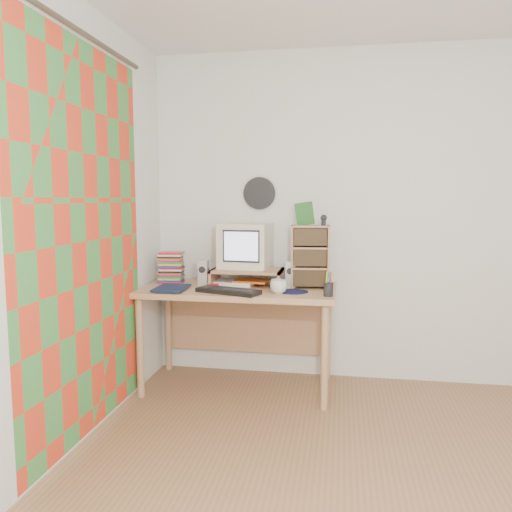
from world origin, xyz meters
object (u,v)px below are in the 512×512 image
at_px(diary, 157,286).
at_px(keyboard, 228,291).
at_px(mug, 279,287).
at_px(dvd_stack, 171,267).
at_px(desk, 240,304).
at_px(crt_monitor, 245,246).
at_px(cd_rack, 310,257).

bearing_deg(diary, keyboard, -6.42).
relative_size(keyboard, mug, 3.79).
distance_m(dvd_stack, mug, 0.91).
height_order(desk, crt_monitor, crt_monitor).
bearing_deg(dvd_stack, diary, -96.41).
xyz_separation_m(desk, diary, (-0.54, -0.25, 0.16)).
height_order(dvd_stack, diary, dvd_stack).
height_order(crt_monitor, diary, crt_monitor).
height_order(keyboard, mug, mug).
height_order(desk, keyboard, keyboard).
height_order(crt_monitor, cd_rack, crt_monitor).
relative_size(crt_monitor, dvd_stack, 1.42).
bearing_deg(mug, crt_monitor, 132.27).
height_order(crt_monitor, mug, crt_monitor).
relative_size(desk, crt_monitor, 3.97).
distance_m(dvd_stack, diary, 0.31).
height_order(keyboard, diary, diary).
distance_m(crt_monitor, dvd_stack, 0.59).
relative_size(dvd_stack, diary, 0.95).
bearing_deg(diary, desk, 23.12).
bearing_deg(dvd_stack, keyboard, -38.67).
xyz_separation_m(dvd_stack, cd_rack, (1.05, -0.04, 0.10)).
bearing_deg(diary, cd_rack, 12.09).
distance_m(cd_rack, diary, 1.11).
xyz_separation_m(desk, keyboard, (-0.02, -0.30, 0.15)).
height_order(desk, dvd_stack, dvd_stack).
distance_m(desk, diary, 0.62).
bearing_deg(diary, dvd_stack, 87.48).
distance_m(desk, crt_monitor, 0.43).
distance_m(desk, dvd_stack, 0.60).
distance_m(crt_monitor, diary, 0.71).
height_order(cd_rack, diary, cd_rack).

